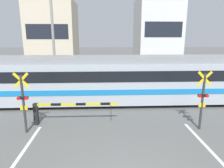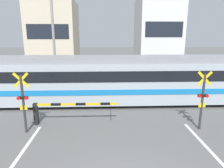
# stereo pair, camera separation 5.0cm
# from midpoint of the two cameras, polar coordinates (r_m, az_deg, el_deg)

# --- Properties ---
(rail_track_near) EXTENTS (50.00, 0.10, 0.08)m
(rail_track_near) POSITION_cam_midpoint_polar(r_m,az_deg,el_deg) (12.63, -0.01, -6.21)
(rail_track_near) COLOR #5B564C
(rail_track_near) RESTS_ON ground_plane
(rail_track_far) EXTENTS (50.00, 0.10, 0.08)m
(rail_track_far) POSITION_cam_midpoint_polar(r_m,az_deg,el_deg) (13.99, -0.24, -4.25)
(rail_track_far) COLOR #5B564C
(rail_track_far) RESTS_ON ground_plane
(commuter_train) EXTENTS (17.17, 2.80, 3.06)m
(commuter_train) POSITION_cam_midpoint_polar(r_m,az_deg,el_deg) (12.97, 4.50, 1.62)
(commuter_train) COLOR #ADB7C1
(commuter_train) RESTS_ON ground_plane
(crossing_barrier_near) EXTENTS (4.13, 0.20, 1.10)m
(crossing_barrier_near) POSITION_cam_midpoint_polar(r_m,az_deg,el_deg) (10.26, -15.00, -6.88)
(crossing_barrier_near) COLOR black
(crossing_barrier_near) RESTS_ON ground_plane
(crossing_barrier_far) EXTENTS (4.13, 0.20, 1.10)m
(crossing_barrier_far) POSITION_cam_midpoint_polar(r_m,az_deg,el_deg) (16.08, 9.29, 0.72)
(crossing_barrier_far) COLOR black
(crossing_barrier_far) RESTS_ON ground_plane
(crossing_signal_left) EXTENTS (0.68, 0.15, 2.79)m
(crossing_signal_left) POSITION_cam_midpoint_polar(r_m,az_deg,el_deg) (9.65, -23.92, -4.30)
(crossing_signal_left) COLOR #333333
(crossing_signal_left) RESTS_ON ground_plane
(crossing_signal_right) EXTENTS (0.68, 0.15, 2.79)m
(crossing_signal_right) POSITION_cam_midpoint_polar(r_m,az_deg,el_deg) (10.05, 24.58, -3.70)
(crossing_signal_right) COLOR #333333
(crossing_signal_right) RESTS_ON ground_plane
(pedestrian) EXTENTS (0.38, 0.23, 1.73)m
(pedestrian) POSITION_cam_midpoint_polar(r_m,az_deg,el_deg) (19.42, 4.22, 3.62)
(pedestrian) COLOR brown
(pedestrian) RESTS_ON ground_plane
(building_left_of_street) EXTENTS (6.02, 6.55, 8.85)m
(building_left_of_street) POSITION_cam_midpoint_polar(r_m,az_deg,el_deg) (29.18, -16.06, 13.16)
(building_left_of_street) COLOR beige
(building_left_of_street) RESTS_ON ground_plane
(building_right_of_street) EXTENTS (5.58, 6.55, 9.35)m
(building_right_of_street) POSITION_cam_midpoint_polar(r_m,az_deg,el_deg) (29.36, 12.78, 13.83)
(building_right_of_street) COLOR white
(building_right_of_street) RESTS_ON ground_plane
(utility_pole_streetside) EXTENTS (0.22, 0.22, 7.41)m
(utility_pole_streetside) POSITION_cam_midpoint_polar(r_m,az_deg,el_deg) (18.39, -16.18, 11.08)
(utility_pole_streetside) COLOR gray
(utility_pole_streetside) RESTS_ON ground_plane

